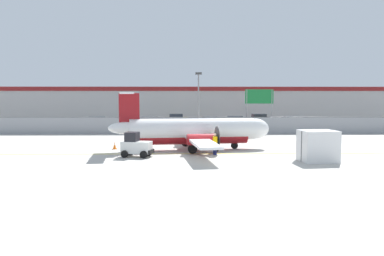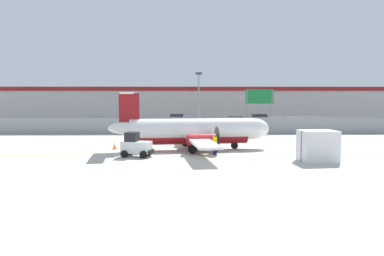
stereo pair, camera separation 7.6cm
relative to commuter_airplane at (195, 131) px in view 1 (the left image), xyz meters
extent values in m
plane|color=#BCB7AD|center=(0.68, -4.33, -1.60)|extent=(140.00, 140.00, 0.00)
cube|color=yellow|center=(0.68, -2.33, -1.60)|extent=(84.00, 0.20, 0.01)
cube|color=gray|center=(0.68, 13.67, -0.60)|extent=(98.00, 0.04, 2.00)
cylinder|color=slate|center=(0.68, 13.67, 0.45)|extent=(98.00, 0.10, 0.10)
cube|color=#38383A|center=(0.68, 25.17, -1.54)|extent=(98.00, 17.00, 0.12)
cube|color=#BCB7B2|center=(0.68, 43.67, 1.65)|extent=(91.00, 8.00, 6.50)
cube|color=maroon|center=(0.68, 39.67, 4.50)|extent=(91.00, 0.20, 0.80)
cylinder|color=white|center=(-0.24, -0.03, 0.15)|extent=(10.78, 3.27, 1.90)
ellipsoid|color=white|center=(5.30, 0.70, 0.15)|extent=(2.67, 2.11, 1.80)
ellipsoid|color=white|center=(-5.78, -0.76, 0.35)|extent=(3.11, 1.43, 1.05)
cylinder|color=maroon|center=(-0.24, -0.03, -0.37)|extent=(9.65, 2.71, 1.48)
cube|color=white|center=(-0.14, -0.02, -0.42)|extent=(3.67, 16.07, 0.18)
cylinder|color=maroon|center=(-0.28, 2.58, -0.42)|extent=(2.30, 1.18, 0.90)
cone|color=black|center=(0.86, 2.74, -0.42)|extent=(0.50, 0.49, 0.44)
cylinder|color=#262626|center=(1.00, 2.75, -0.42)|extent=(0.31, 2.09, 2.10)
cylinder|color=maroon|center=(0.39, -2.57, -0.42)|extent=(2.30, 1.18, 0.90)
cone|color=black|center=(1.53, -2.42, -0.42)|extent=(0.50, 0.49, 0.44)
cylinder|color=#262626|center=(1.68, -2.40, -0.42)|extent=(0.31, 2.09, 2.10)
cube|color=maroon|center=(-5.51, -0.73, 1.70)|extent=(1.71, 0.40, 3.10)
cube|color=white|center=(-5.65, -0.74, 3.25)|extent=(1.72, 4.90, 0.14)
cylinder|color=#59595B|center=(3.47, 0.46, -0.81)|extent=(0.16, 0.16, 0.97)
cylinder|color=black|center=(3.47, 0.46, -1.30)|extent=(0.62, 0.30, 0.60)
cylinder|color=#59595B|center=(-0.83, 2.12, -0.77)|extent=(0.16, 0.16, 0.90)
cylinder|color=black|center=(-0.83, 2.12, -1.22)|extent=(0.78, 0.32, 0.76)
cylinder|color=#59595B|center=(-0.25, -2.26, -0.77)|extent=(0.16, 0.16, 0.90)
cylinder|color=black|center=(-0.25, -2.26, -1.22)|extent=(0.78, 0.32, 0.76)
cube|color=silver|center=(-4.53, -3.76, -0.87)|extent=(2.38, 1.54, 0.90)
cube|color=black|center=(-4.87, -3.68, -0.07)|extent=(1.09, 1.17, 0.70)
cube|color=black|center=(-3.41, -4.00, -1.17)|extent=(0.39, 1.11, 0.30)
cylinder|color=black|center=(-3.67, -3.33, -1.32)|extent=(0.59, 0.29, 0.56)
cylinder|color=black|center=(-3.93, -4.50, -1.32)|extent=(0.59, 0.29, 0.56)
cylinder|color=black|center=(-5.14, -3.01, -1.32)|extent=(0.59, 0.29, 0.56)
cylinder|color=black|center=(-5.39, -4.18, -1.32)|extent=(0.59, 0.29, 0.56)
cylinder|color=#191E4C|center=(1.42, -2.87, -1.18)|extent=(0.22, 0.22, 0.85)
cylinder|color=#191E4C|center=(1.55, -3.02, -1.18)|extent=(0.22, 0.22, 0.85)
cylinder|color=yellow|center=(1.48, -2.95, -0.45)|extent=(0.48, 0.48, 0.60)
cylinder|color=yellow|center=(1.35, -2.77, -0.42)|extent=(0.14, 0.14, 0.55)
cylinder|color=yellow|center=(1.62, -3.12, -0.42)|extent=(0.14, 0.14, 0.55)
sphere|color=tan|center=(1.48, -2.95, -0.01)|extent=(0.22, 0.22, 0.22)
cube|color=silver|center=(8.49, -6.06, -0.50)|extent=(2.59, 2.23, 2.20)
cube|color=#333338|center=(8.49, -6.06, -0.50)|extent=(2.44, 0.32, 2.20)
cube|color=orange|center=(2.17, 0.84, -1.58)|extent=(0.36, 0.36, 0.04)
cone|color=orange|center=(2.17, 0.84, -1.26)|extent=(0.28, 0.28, 0.60)
cylinder|color=white|center=(2.17, 0.84, -1.18)|extent=(0.17, 0.17, 0.08)
cube|color=orange|center=(-7.01, 0.49, -1.58)|extent=(0.36, 0.36, 0.04)
cone|color=orange|center=(-7.01, 0.49, -1.26)|extent=(0.28, 0.28, 0.60)
cylinder|color=white|center=(-7.01, 0.49, -1.18)|extent=(0.17, 0.17, 0.08)
cube|color=orange|center=(-5.27, 2.28, -1.58)|extent=(0.36, 0.36, 0.04)
cone|color=orange|center=(-5.27, 2.28, -1.26)|extent=(0.28, 0.28, 0.60)
cylinder|color=white|center=(-5.27, 2.28, -1.18)|extent=(0.17, 0.17, 0.08)
cube|color=slate|center=(-13.56, 22.28, -0.86)|extent=(4.32, 2.02, 0.80)
cube|color=#262D38|center=(-13.71, 22.27, -0.18)|extent=(2.32, 1.73, 0.56)
cylinder|color=black|center=(-12.23, 23.29, -1.18)|extent=(0.61, 0.25, 0.60)
cylinder|color=black|center=(-12.09, 21.49, -1.18)|extent=(0.61, 0.25, 0.60)
cylinder|color=black|center=(-15.02, 23.07, -1.18)|extent=(0.61, 0.25, 0.60)
cylinder|color=black|center=(-14.88, 21.27, -1.18)|extent=(0.61, 0.25, 0.60)
cube|color=silver|center=(-10.30, 19.83, -0.86)|extent=(4.27, 1.89, 0.80)
cube|color=#262D38|center=(-10.45, 19.82, -0.18)|extent=(2.27, 1.66, 0.56)
cylinder|color=black|center=(-8.94, 20.79, -1.18)|extent=(0.61, 0.23, 0.60)
cylinder|color=black|center=(-8.86, 18.99, -1.18)|extent=(0.61, 0.23, 0.60)
cylinder|color=black|center=(-11.74, 20.66, -1.18)|extent=(0.61, 0.23, 0.60)
cylinder|color=black|center=(-11.66, 18.87, -1.18)|extent=(0.61, 0.23, 0.60)
cube|color=navy|center=(-5.91, 21.93, -0.86)|extent=(4.36, 2.15, 0.80)
cube|color=#262D38|center=(-6.06, 21.94, -0.18)|extent=(2.36, 1.79, 0.56)
cylinder|color=black|center=(-4.42, 22.67, -1.18)|extent=(0.62, 0.26, 0.60)
cylinder|color=black|center=(-4.61, 20.88, -1.18)|extent=(0.62, 0.26, 0.60)
cylinder|color=black|center=(-7.20, 22.97, -1.18)|extent=(0.62, 0.26, 0.60)
cylinder|color=black|center=(-7.40, 21.18, -1.18)|extent=(0.62, 0.26, 0.60)
cube|color=#B28C19|center=(-2.28, 31.11, -0.86)|extent=(4.32, 2.03, 0.80)
cube|color=#262D38|center=(-2.43, 31.10, -0.18)|extent=(2.32, 1.73, 0.56)
cylinder|color=black|center=(-0.95, 32.12, -1.18)|extent=(0.61, 0.25, 0.60)
cylinder|color=black|center=(-0.81, 30.33, -1.18)|extent=(0.61, 0.25, 0.60)
cylinder|color=black|center=(-3.74, 31.90, -1.18)|extent=(0.61, 0.25, 0.60)
cylinder|color=black|center=(-3.60, 30.11, -1.18)|extent=(0.61, 0.25, 0.60)
cube|color=navy|center=(2.56, 21.58, -0.86)|extent=(4.36, 2.13, 0.80)
cube|color=#262D38|center=(2.71, 21.60, -0.18)|extent=(2.35, 1.78, 0.56)
cylinder|color=black|center=(1.27, 20.54, -1.18)|extent=(0.62, 0.26, 0.60)
cylinder|color=black|center=(1.08, 22.33, -1.18)|extent=(0.62, 0.26, 0.60)
cylinder|color=black|center=(4.05, 20.83, -1.18)|extent=(0.62, 0.26, 0.60)
cylinder|color=black|center=(3.86, 22.62, -1.18)|extent=(0.62, 0.26, 0.60)
cube|color=#B28C19|center=(6.40, 23.49, -0.86)|extent=(4.31, 1.99, 0.80)
cube|color=#262D38|center=(6.55, 23.48, -0.18)|extent=(2.31, 1.71, 0.56)
cylinder|color=black|center=(4.94, 22.69, -1.18)|extent=(0.61, 0.24, 0.60)
cylinder|color=black|center=(5.07, 24.49, -1.18)|extent=(0.61, 0.24, 0.60)
cylinder|color=black|center=(7.73, 22.49, -1.18)|extent=(0.61, 0.24, 0.60)
cylinder|color=black|center=(7.86, 24.29, -1.18)|extent=(0.61, 0.24, 0.60)
cube|color=red|center=(11.40, 30.56, -0.86)|extent=(4.39, 2.26, 0.80)
cube|color=#262D38|center=(11.55, 30.58, -0.18)|extent=(2.39, 1.84, 0.56)
cylinder|color=black|center=(10.14, 29.48, -1.18)|extent=(0.62, 0.28, 0.60)
cylinder|color=black|center=(9.89, 31.26, -1.18)|extent=(0.62, 0.28, 0.60)
cylinder|color=black|center=(12.91, 29.86, -1.18)|extent=(0.62, 0.28, 0.60)
cylinder|color=black|center=(12.67, 31.64, -1.18)|extent=(0.62, 0.28, 0.60)
cube|color=#B28C19|center=(14.55, 22.16, -0.86)|extent=(4.37, 2.19, 0.80)
cube|color=#262D38|center=(14.70, 22.14, -0.18)|extent=(2.37, 1.81, 0.56)
cylinder|color=black|center=(13.06, 21.43, -1.18)|extent=(0.62, 0.27, 0.60)
cylinder|color=black|center=(13.27, 23.22, -1.18)|extent=(0.62, 0.27, 0.60)
cylinder|color=black|center=(15.84, 21.10, -1.18)|extent=(0.62, 0.27, 0.60)
cylinder|color=black|center=(16.05, 22.88, -1.18)|extent=(0.62, 0.27, 0.60)
cylinder|color=slate|center=(0.64, 9.92, 1.90)|extent=(0.16, 0.16, 7.00)
cube|color=#333333|center=(0.64, 9.92, 5.55)|extent=(0.70, 0.30, 0.24)
cylinder|color=slate|center=(6.95, 15.39, 1.15)|extent=(0.14, 0.14, 5.50)
cylinder|color=slate|center=(10.15, 15.39, 1.15)|extent=(0.14, 0.14, 5.50)
cube|color=#14662D|center=(8.55, 15.39, 3.00)|extent=(3.60, 0.10, 1.80)
camera|label=1|loc=(-0.82, -31.97, 2.94)|focal=35.00mm
camera|label=2|loc=(-0.75, -31.97, 2.94)|focal=35.00mm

